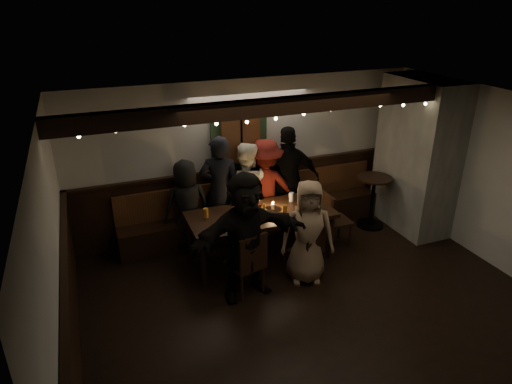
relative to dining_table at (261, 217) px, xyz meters
name	(u,v)px	position (x,y,z in m)	size (l,w,h in m)	color
room	(337,183)	(1.30, 0.02, 0.35)	(6.02, 5.01, 2.62)	black
dining_table	(261,217)	(0.00, 0.00, 0.00)	(2.20, 0.94, 0.95)	black
chair_near_left	(249,261)	(-0.49, -0.81, -0.18)	(0.52, 0.52, 0.95)	black
chair_near_right	(310,247)	(0.47, -0.73, -0.23)	(0.52, 0.52, 0.87)	black
chair_end	(332,217)	(1.22, -0.05, -0.20)	(0.42, 0.42, 0.93)	black
high_top	(373,195)	(2.23, 0.30, -0.13)	(0.58, 0.58, 0.93)	black
person_a	(187,205)	(-0.95, 0.76, 0.02)	(0.73, 0.47, 1.49)	black
person_b	(220,190)	(-0.40, 0.76, 0.19)	(0.67, 0.44, 1.83)	black
person_c	(245,192)	(0.01, 0.71, 0.12)	(0.82, 0.64, 1.68)	silver
person_d	(265,188)	(0.39, 0.77, 0.11)	(1.08, 0.62, 1.67)	#51130F
person_e	(288,180)	(0.80, 0.76, 0.20)	(1.08, 0.45, 1.84)	black
person_f	(246,236)	(-0.52, -0.77, 0.18)	(1.66, 0.53, 1.79)	black
person_g	(307,232)	(0.40, -0.76, 0.05)	(0.75, 0.49, 1.53)	#957559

